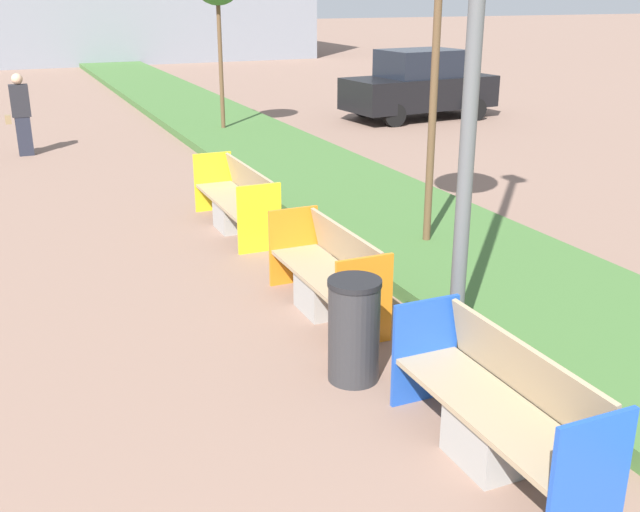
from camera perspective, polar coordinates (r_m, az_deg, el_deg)
planter_grass_strip at (r=13.46m, az=0.90°, el=5.47°), size 2.80×120.00×0.18m
bench_blue_frame at (r=5.86m, az=13.36°, el=-11.89°), size 0.65×2.02×0.94m
bench_orange_frame at (r=8.24m, az=0.63°, el=-1.83°), size 0.65×1.92×0.94m
bench_yellow_frame at (r=11.19m, az=-6.33°, el=3.92°), size 0.65×2.29×0.94m
litter_bin at (r=6.77m, az=2.60°, el=-5.66°), size 0.49×0.49×0.97m
pedestrian_walking at (r=17.40m, az=-21.82°, el=10.00°), size 0.53×0.24×1.73m
parked_car_distant at (r=21.23m, az=7.59°, el=12.78°), size 4.35×2.15×1.86m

